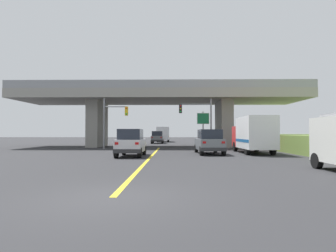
% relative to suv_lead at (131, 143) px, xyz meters
% --- Properties ---
extents(ground, '(160.00, 160.00, 0.00)m').
position_rel_suv_lead_xyz_m(ground, '(1.51, 14.93, -1.01)').
color(ground, '#2B2B2D').
extents(overpass_bridge, '(35.05, 9.13, 7.67)m').
position_rel_suv_lead_xyz_m(overpass_bridge, '(1.51, 14.93, 4.58)').
color(overpass_bridge, gray).
rests_on(overpass_bridge, ground).
extents(lane_divider_stripe, '(0.20, 25.71, 0.01)m').
position_rel_suv_lead_xyz_m(lane_divider_stripe, '(1.51, -0.78, -1.01)').
color(lane_divider_stripe, yellow).
rests_on(lane_divider_stripe, ground).
extents(suv_lead, '(1.89, 4.26, 2.02)m').
position_rel_suv_lead_xyz_m(suv_lead, '(0.00, 0.00, 0.00)').
color(suv_lead, silver).
rests_on(suv_lead, ground).
extents(suv_crossing, '(2.09, 4.84, 2.02)m').
position_rel_suv_lead_xyz_m(suv_crossing, '(6.10, 2.45, 0.01)').
color(suv_crossing, slate).
rests_on(suv_crossing, ground).
extents(box_truck, '(2.33, 6.56, 3.08)m').
position_rel_suv_lead_xyz_m(box_truck, '(9.97, 3.30, 0.60)').
color(box_truck, red).
rests_on(box_truck, ground).
extents(sedan_oncoming, '(1.94, 4.78, 2.02)m').
position_rel_suv_lead_xyz_m(sedan_oncoming, '(0.52, 26.38, 0.01)').
color(sedan_oncoming, slate).
rests_on(sedan_oncoming, ground).
extents(traffic_signal_nearside, '(3.57, 0.36, 5.42)m').
position_rel_suv_lead_xyz_m(traffic_signal_nearside, '(6.03, 9.94, 2.51)').
color(traffic_signal_nearside, slate).
rests_on(traffic_signal_nearside, ground).
extents(traffic_signal_farside, '(2.65, 0.36, 5.40)m').
position_rel_suv_lead_xyz_m(traffic_signal_farside, '(-3.36, 9.10, 2.32)').
color(traffic_signal_farside, slate).
rests_on(traffic_signal_farside, ground).
extents(highway_sign, '(1.40, 0.17, 4.19)m').
position_rel_suv_lead_xyz_m(highway_sign, '(6.59, 11.86, 2.01)').
color(highway_sign, slate).
rests_on(highway_sign, ground).
extents(semi_truck_distant, '(2.33, 6.96, 2.86)m').
position_rel_suv_lead_xyz_m(semi_truck_distant, '(1.16, 34.99, 0.52)').
color(semi_truck_distant, silver).
rests_on(semi_truck_distant, ground).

